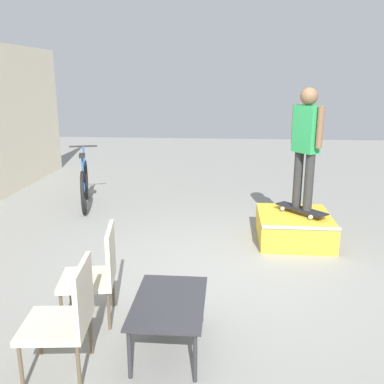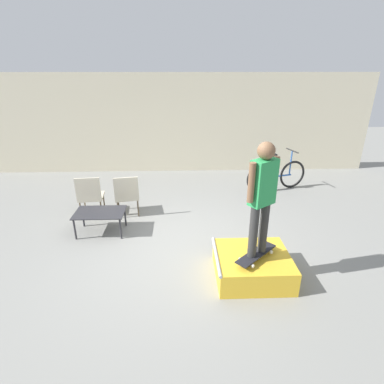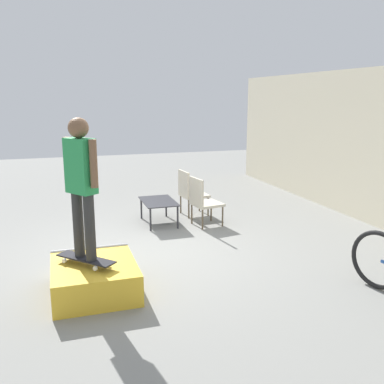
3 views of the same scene
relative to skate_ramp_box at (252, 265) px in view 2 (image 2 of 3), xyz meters
name	(u,v)px [view 2 (image 2 of 3)]	position (x,y,z in m)	size (l,w,h in m)	color
ground_plane	(179,247)	(-1.18, 0.87, -0.20)	(24.00, 24.00, 0.00)	gray
house_wall_back	(179,124)	(-1.18, 5.44, 1.30)	(12.00, 0.06, 3.00)	beige
skate_ramp_box	(252,265)	(0.00, 0.00, 0.00)	(1.18, 1.04, 0.42)	gold
skateboard_on_ramp	(256,254)	(0.02, -0.09, 0.28)	(0.74, 0.71, 0.07)	black
person_skater	(262,192)	(0.02, -0.09, 1.31)	(0.48, 0.38, 1.73)	#2D2D2D
coffee_table	(100,214)	(-2.74, 1.49, 0.21)	(0.98, 0.62, 0.46)	#2D2D33
patio_chair_left	(90,194)	(-3.14, 2.26, 0.33)	(0.57, 0.57, 0.95)	brown
patio_chair_right	(127,194)	(-2.33, 2.26, 0.33)	(0.60, 0.60, 0.95)	brown
bicycle	(276,176)	(1.47, 3.65, 0.21)	(1.74, 0.65, 1.09)	black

